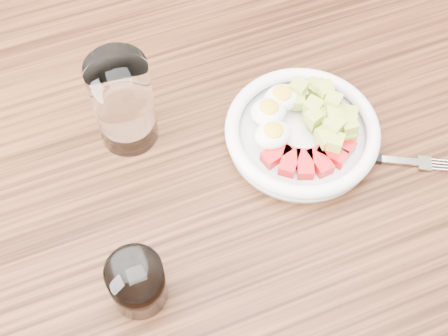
{
  "coord_description": "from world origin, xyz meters",
  "views": [
    {
      "loc": [
        -0.16,
        -0.38,
        1.5
      ],
      "look_at": [
        -0.01,
        0.01,
        0.8
      ],
      "focal_mm": 50.0,
      "sensor_mm": 36.0,
      "label": 1
    }
  ],
  "objects": [
    {
      "name": "water_glass",
      "position": [
        -0.11,
        0.13,
        0.84
      ],
      "size": [
        0.08,
        0.08,
        0.14
      ],
      "primitive_type": "cylinder",
      "color": "white",
      "rests_on": "dining_table"
    },
    {
      "name": "coffee_glass",
      "position": [
        -0.16,
        -0.1,
        0.81
      ],
      "size": [
        0.07,
        0.07,
        0.08
      ],
      "color": "white",
      "rests_on": "dining_table"
    },
    {
      "name": "bowl",
      "position": [
        0.11,
        0.03,
        0.79
      ],
      "size": [
        0.21,
        0.21,
        0.06
      ],
      "color": "white",
      "rests_on": "dining_table"
    },
    {
      "name": "dining_table",
      "position": [
        0.0,
        0.0,
        0.67
      ],
      "size": [
        1.5,
        0.9,
        0.77
      ],
      "color": "brown",
      "rests_on": "ground"
    },
    {
      "name": "fork",
      "position": [
        0.18,
        -0.03,
        0.77
      ],
      "size": [
        0.18,
        0.1,
        0.01
      ],
      "color": "black",
      "rests_on": "dining_table"
    }
  ]
}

